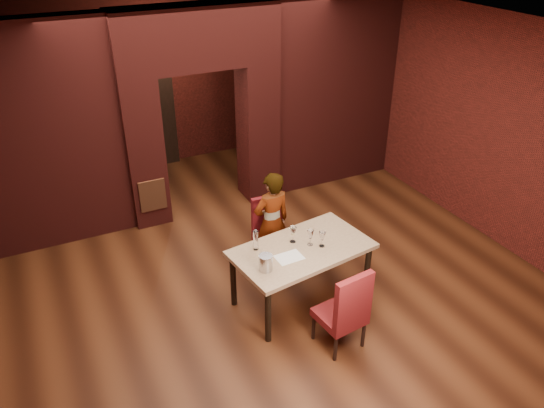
{
  "coord_description": "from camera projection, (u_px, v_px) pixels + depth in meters",
  "views": [
    {
      "loc": [
        -2.42,
        -5.43,
        4.39
      ],
      "look_at": [
        0.23,
        0.0,
        0.97
      ],
      "focal_mm": 35.0,
      "sensor_mm": 36.0,
      "label": 1
    }
  ],
  "objects": [
    {
      "name": "rear_door",
      "position": [
        147.0,
        113.0,
        9.74
      ],
      "size": [
        0.9,
        0.08,
        2.1
      ],
      "primitive_type": "cube",
      "color": "black",
      "rests_on": "ground"
    },
    {
      "name": "ceiling",
      "position": [
        253.0,
        30.0,
        5.76
      ],
      "size": [
        7.0,
        8.0,
        0.04
      ],
      "primitive_type": "cube",
      "color": "silver",
      "rests_on": "ground"
    },
    {
      "name": "wing_wall_right",
      "position": [
        333.0,
        93.0,
        9.01
      ],
      "size": [
        2.28,
        0.35,
        3.2
      ],
      "primitive_type": "cube",
      "color": "maroon",
      "rests_on": "ground"
    },
    {
      "name": "rear_door_frame",
      "position": [
        148.0,
        114.0,
        9.71
      ],
      "size": [
        1.02,
        0.04,
        2.22
      ],
      "primitive_type": "cube",
      "color": "black",
      "rests_on": "ground"
    },
    {
      "name": "wine_glass_a",
      "position": [
        293.0,
        234.0,
        6.45
      ],
      "size": [
        0.09,
        0.09,
        0.21
      ],
      "primitive_type": null,
      "color": "white",
      "rests_on": "dining_table"
    },
    {
      "name": "wine_glass_c",
      "position": [
        322.0,
        239.0,
        6.37
      ],
      "size": [
        0.08,
        0.08,
        0.2
      ],
      "primitive_type": null,
      "color": "white",
      "rests_on": "dining_table"
    },
    {
      "name": "wall_back",
      "position": [
        165.0,
        80.0,
        9.67
      ],
      "size": [
        7.0,
        0.04,
        3.2
      ],
      "primitive_type": "cube",
      "color": "maroon",
      "rests_on": "ground"
    },
    {
      "name": "pillar_right",
      "position": [
        258.0,
        131.0,
        8.69
      ],
      "size": [
        0.55,
        0.55,
        2.3
      ],
      "primitive_type": "cube",
      "color": "maroon",
      "rests_on": "ground"
    },
    {
      "name": "potted_plant",
      "position": [
        304.0,
        238.0,
        7.59
      ],
      "size": [
        0.48,
        0.44,
        0.47
      ],
      "primitive_type": "imported",
      "rotation": [
        0.0,
        0.0,
        0.17
      ],
      "color": "#356D28",
      "rests_on": "ground"
    },
    {
      "name": "wine_glass_b",
      "position": [
        310.0,
        238.0,
        6.4
      ],
      "size": [
        0.08,
        0.08,
        0.21
      ],
      "primitive_type": null,
      "color": "white",
      "rests_on": "dining_table"
    },
    {
      "name": "lintel",
      "position": [
        196.0,
        37.0,
        7.54
      ],
      "size": [
        2.45,
        0.55,
        0.9
      ],
      "primitive_type": "cube",
      "color": "maroon",
      "rests_on": "ground"
    },
    {
      "name": "chair_far",
      "position": [
        273.0,
        235.0,
        7.17
      ],
      "size": [
        0.48,
        0.48,
        0.99
      ],
      "primitive_type": "cube",
      "rotation": [
        0.0,
        0.0,
        -0.06
      ],
      "color": "maroon",
      "rests_on": "ground"
    },
    {
      "name": "wine_bucket",
      "position": [
        266.0,
        263.0,
        5.96
      ],
      "size": [
        0.16,
        0.16,
        0.19
      ],
      "primitive_type": "cylinder",
      "color": "#A9A8AF",
      "rests_on": "dining_table"
    },
    {
      "name": "chair_near",
      "position": [
        340.0,
        307.0,
        5.85
      ],
      "size": [
        0.53,
        0.53,
        1.05
      ],
      "primitive_type": "cube",
      "rotation": [
        0.0,
        0.0,
        3.26
      ],
      "color": "maroon",
      "rests_on": "ground"
    },
    {
      "name": "wall_right",
      "position": [
        469.0,
        120.0,
        7.88
      ],
      "size": [
        0.04,
        8.0,
        3.2
      ],
      "primitive_type": "cube",
      "color": "maroon",
      "rests_on": "ground"
    },
    {
      "name": "floor",
      "position": [
        257.0,
        269.0,
        7.33
      ],
      "size": [
        8.0,
        8.0,
        0.0
      ],
      "primitive_type": "plane",
      "color": "#4B2512",
      "rests_on": "ground"
    },
    {
      "name": "pillar_left",
      "position": [
        143.0,
        152.0,
        7.97
      ],
      "size": [
        0.55,
        0.55,
        2.3
      ],
      "primitive_type": "cube",
      "color": "maroon",
      "rests_on": "ground"
    },
    {
      "name": "person_seated",
      "position": [
        272.0,
        222.0,
        7.01
      ],
      "size": [
        0.56,
        0.39,
        1.45
      ],
      "primitive_type": "imported",
      "rotation": [
        0.0,
        0.0,
        3.22
      ],
      "color": "white",
      "rests_on": "ground"
    },
    {
      "name": "vent_panel",
      "position": [
        153.0,
        195.0,
        8.03
      ],
      "size": [
        0.4,
        0.03,
        0.5
      ],
      "primitive_type": "cube",
      "color": "#A85830",
      "rests_on": "ground"
    },
    {
      "name": "tasting_sheet",
      "position": [
        289.0,
        257.0,
        6.21
      ],
      "size": [
        0.32,
        0.24,
        0.0
      ],
      "primitive_type": "cube",
      "rotation": [
        0.0,
        0.0,
        0.03
      ],
      "color": "white",
      "rests_on": "dining_table"
    },
    {
      "name": "dining_table",
      "position": [
        301.0,
        274.0,
        6.58
      ],
      "size": [
        1.78,
        1.16,
        0.78
      ],
      "primitive_type": "cube",
      "rotation": [
        0.0,
        0.0,
        0.14
      ],
      "color": "tan",
      "rests_on": "ground"
    },
    {
      "name": "wall_front",
      "position": [
        512.0,
        401.0,
        3.42
      ],
      "size": [
        7.0,
        0.04,
        3.2
      ],
      "primitive_type": "cube",
      "color": "maroon",
      "rests_on": "ground"
    },
    {
      "name": "wing_wall_left",
      "position": [
        36.0,
        140.0,
        7.2
      ],
      "size": [
        2.28,
        0.35,
        3.2
      ],
      "primitive_type": "cube",
      "color": "maroon",
      "rests_on": "ground"
    },
    {
      "name": "water_bottle",
      "position": [
        256.0,
        240.0,
        6.3
      ],
      "size": [
        0.06,
        0.06,
        0.27
      ],
      "primitive_type": "cylinder",
      "color": "white",
      "rests_on": "dining_table"
    }
  ]
}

